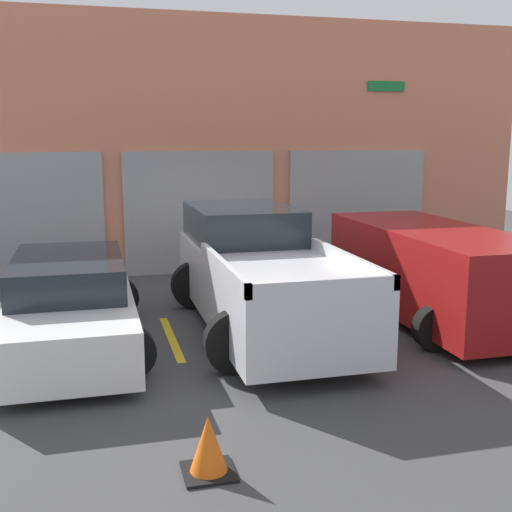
# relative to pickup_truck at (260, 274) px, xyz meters

# --- Properties ---
(ground_plane) EXTENTS (28.00, 28.00, 0.00)m
(ground_plane) POSITION_rel_pickup_truck_xyz_m (0.00, 1.39, -0.86)
(ground_plane) COLOR #3D3D3F
(shophouse_building) EXTENTS (15.09, 0.68, 5.55)m
(shophouse_building) POSITION_rel_pickup_truck_xyz_m (-0.01, 4.67, 1.86)
(shophouse_building) COLOR #D17A5B
(shophouse_building) RESTS_ON ground
(pickup_truck) EXTENTS (2.46, 5.25, 1.80)m
(pickup_truck) POSITION_rel_pickup_truck_xyz_m (0.00, 0.00, 0.00)
(pickup_truck) COLOR silver
(pickup_truck) RESTS_ON ground
(sedan_white) EXTENTS (2.15, 4.63, 1.30)m
(sedan_white) POSITION_rel_pickup_truck_xyz_m (-2.88, -0.23, -0.24)
(sedan_white) COLOR white
(sedan_white) RESTS_ON ground
(sedan_side) EXTENTS (2.19, 4.71, 1.52)m
(sedan_side) POSITION_rel_pickup_truck_xyz_m (2.88, -0.25, -0.03)
(sedan_side) COLOR maroon
(sedan_side) RESTS_ON ground
(parking_stripe_left) EXTENTS (0.12, 2.20, 0.01)m
(parking_stripe_left) POSITION_rel_pickup_truck_xyz_m (-1.44, -0.26, -0.85)
(parking_stripe_left) COLOR gold
(parking_stripe_left) RESTS_ON ground
(parking_stripe_centre) EXTENTS (0.12, 2.20, 0.01)m
(parking_stripe_centre) POSITION_rel_pickup_truck_xyz_m (1.44, -0.26, -0.85)
(parking_stripe_centre) COLOR gold
(parking_stripe_centre) RESTS_ON ground
(parking_stripe_right) EXTENTS (0.12, 2.20, 0.01)m
(parking_stripe_right) POSITION_rel_pickup_truck_xyz_m (4.32, -0.26, -0.85)
(parking_stripe_right) COLOR gold
(parking_stripe_right) RESTS_ON ground
(traffic_cone) EXTENTS (0.47, 0.47, 0.55)m
(traffic_cone) POSITION_rel_pickup_truck_xyz_m (-1.61, -4.26, -0.60)
(traffic_cone) COLOR black
(traffic_cone) RESTS_ON ground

